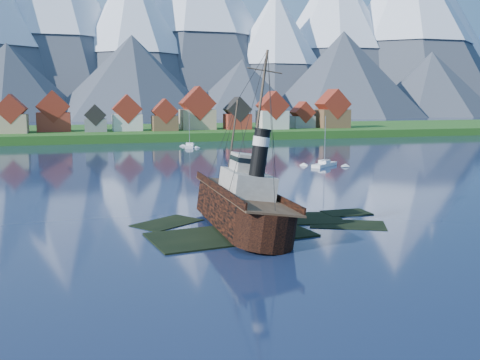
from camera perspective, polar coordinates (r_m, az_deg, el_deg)
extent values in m
plane|color=#16213E|center=(63.02, 1.20, -5.30)|extent=(1400.00, 1400.00, 0.00)
cube|color=black|center=(60.42, -0.96, -6.23)|extent=(19.08, 11.42, 1.00)
cube|color=black|center=(68.73, 4.98, -4.48)|extent=(15.15, 9.76, 1.00)
cube|color=black|center=(72.04, 0.56, -3.76)|extent=(11.45, 9.06, 1.00)
cube|color=black|center=(66.75, 11.37, -5.05)|extent=(10.27, 8.34, 1.00)
cube|color=black|center=(66.85, -7.77, -4.92)|extent=(9.42, 8.68, 1.00)
cube|color=black|center=(73.27, 11.28, -3.77)|extent=(6.00, 4.00, 1.00)
cube|color=#234C15|center=(229.57, -11.71, 4.67)|extent=(600.00, 80.00, 3.20)
cube|color=#3F3D38|center=(191.82, -10.77, 3.94)|extent=(600.00, 2.50, 2.00)
cube|color=tan|center=(209.95, -23.13, 5.55)|extent=(10.50, 9.00, 6.80)
cube|color=maroon|center=(209.80, -23.22, 6.99)|extent=(10.69, 9.18, 10.69)
cube|color=maroon|center=(214.76, -19.22, 5.87)|extent=(12.00, 8.50, 7.20)
cube|color=maroon|center=(214.60, -19.30, 7.40)|extent=(12.22, 8.67, 12.22)
cube|color=slate|center=(209.60, -15.16, 5.66)|extent=(8.00, 7.00, 4.80)
cube|color=black|center=(209.46, -15.20, 6.71)|extent=(8.15, 7.14, 8.15)
cube|color=beige|center=(213.15, -11.94, 6.04)|extent=(11.00, 9.50, 6.40)
cube|color=maroon|center=(212.99, -11.98, 7.43)|extent=(11.20, 9.69, 11.20)
cube|color=brown|center=(210.74, -8.04, 6.03)|extent=(9.50, 8.00, 5.80)
cube|color=maroon|center=(210.59, -8.06, 7.28)|extent=(9.67, 8.16, 9.67)
cube|color=tan|center=(218.06, -4.57, 6.46)|extent=(13.50, 10.00, 8.00)
cube|color=maroon|center=(217.91, -4.59, 8.15)|extent=(13.75, 10.20, 13.75)
cube|color=maroon|center=(219.02, -0.28, 6.26)|extent=(10.00, 8.50, 6.20)
cube|color=black|center=(218.88, -0.28, 7.54)|extent=(10.18, 8.67, 10.18)
cube|color=beige|center=(220.44, 3.46, 6.43)|extent=(11.50, 9.00, 7.50)
cube|color=maroon|center=(220.30, 3.47, 7.94)|extent=(11.71, 9.18, 11.71)
cube|color=slate|center=(229.68, 6.66, 6.16)|extent=(9.00, 7.50, 5.00)
cube|color=maroon|center=(229.54, 6.68, 7.19)|extent=(9.16, 7.65, 9.16)
cube|color=brown|center=(233.19, 9.82, 6.48)|extent=(12.50, 10.00, 7.80)
cube|color=maroon|center=(233.05, 9.86, 7.99)|extent=(12.73, 10.20, 12.73)
cone|color=#2D333D|center=(558.51, -19.11, 15.67)|extent=(210.00, 210.00, 180.00)
cone|color=#2D333D|center=(533.42, -11.38, 14.42)|extent=(170.00, 170.00, 145.00)
cone|color=white|center=(537.20, -11.47, 17.50)|extent=(105.40, 105.40, 87.00)
cone|color=#2D333D|center=(591.26, -4.79, 16.66)|extent=(240.00, 240.00, 200.00)
cone|color=#2D333D|center=(553.37, 3.76, 13.31)|extent=(150.00, 150.00, 125.00)
cone|color=white|center=(555.98, 3.78, 15.88)|extent=(93.00, 93.00, 75.00)
cone|color=#2D333D|center=(614.26, 10.05, 14.85)|extent=(200.00, 200.00, 170.00)
cone|color=white|center=(618.94, 10.14, 17.97)|extent=(124.00, 124.00, 102.00)
cone|color=#2D333D|center=(641.79, 17.35, 15.22)|extent=(230.00, 230.00, 190.00)
cone|color=#2D333D|center=(704.32, 20.77, 13.00)|extent=(180.00, 180.00, 155.00)
cone|color=white|center=(707.65, 20.91, 15.50)|extent=(111.60, 111.60, 93.00)
cone|color=#2D333D|center=(435.55, -23.44, 9.49)|extent=(120.00, 120.00, 58.00)
cone|color=#2D333D|center=(429.34, -11.36, 10.58)|extent=(136.00, 136.00, 66.00)
cone|color=#2D333D|center=(450.11, 0.27, 9.63)|extent=(110.00, 110.00, 50.00)
cone|color=#2D333D|center=(481.24, 10.90, 10.90)|extent=(150.00, 150.00, 75.00)
cone|color=#2D333D|center=(528.79, 19.66, 9.53)|extent=(124.00, 124.00, 60.00)
cube|color=black|center=(63.63, -0.24, -3.25)|extent=(6.42, 18.48, 3.85)
cone|color=black|center=(75.02, -2.77, -1.43)|extent=(6.42, 6.42, 6.42)
cylinder|color=black|center=(55.03, 2.44, -5.15)|extent=(6.42, 6.42, 3.85)
cube|color=#4C3826|center=(63.25, -0.24, -1.46)|extent=(6.29, 24.38, 0.23)
cube|color=black|center=(62.41, -2.96, -1.23)|extent=(0.18, 23.61, 0.82)
cube|color=black|center=(64.08, 2.41, -0.96)|extent=(0.18, 23.61, 0.82)
cube|color=#ADA89E|center=(61.72, 0.11, -0.42)|extent=(4.77, 7.79, 2.75)
cube|color=#ADA89E|center=(62.26, -0.12, 1.88)|extent=(3.30, 3.67, 2.02)
cylinder|color=black|center=(58.34, 0.96, 2.96)|extent=(1.74, 1.74, 5.13)
cylinder|color=silver|center=(58.23, 0.96, 4.21)|extent=(1.83, 1.83, 1.01)
cylinder|color=#473828|center=(69.56, -1.92, 4.10)|extent=(0.26, 0.26, 11.00)
cylinder|color=#473828|center=(60.07, 0.37, 8.29)|extent=(0.29, 0.29, 11.92)
cube|color=white|center=(123.25, 8.99, 1.50)|extent=(8.19, 7.14, 1.23)
cube|color=white|center=(123.13, 9.00, 1.95)|extent=(3.11, 3.02, 0.72)
cylinder|color=gray|center=(122.66, 9.06, 4.26)|extent=(0.14, 0.14, 10.68)
cube|color=white|center=(170.81, -5.40, 3.53)|extent=(4.80, 10.40, 1.21)
cube|color=white|center=(170.73, -5.40, 3.85)|extent=(2.81, 3.26, 0.71)
cylinder|color=gray|center=(170.39, -5.42, 5.49)|extent=(0.14, 0.14, 10.49)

